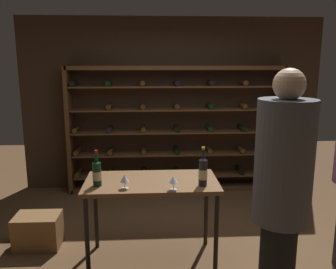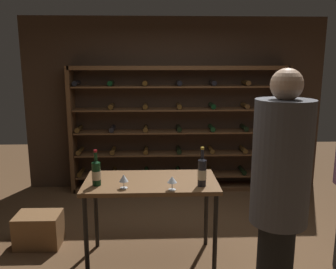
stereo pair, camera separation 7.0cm
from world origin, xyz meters
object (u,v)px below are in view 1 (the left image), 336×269
(tasting_table, at_px, (152,189))
(wine_glass_stemmed_center, at_px, (125,179))
(person_bystander_dark_jacket, at_px, (282,189))
(wine_rack, at_px, (176,130))
(wine_bottle_green_slim, at_px, (97,173))
(wine_glass_stemmed_right, at_px, (173,180))
(wine_crate, at_px, (38,231))
(wine_bottle_amber_reserve, at_px, (203,171))

(tasting_table, bearing_deg, wine_glass_stemmed_center, -139.80)
(person_bystander_dark_jacket, bearing_deg, wine_rack, -22.97)
(wine_bottle_green_slim, xyz_separation_m, wine_glass_stemmed_right, (0.70, -0.15, -0.03))
(wine_glass_stemmed_right, bearing_deg, person_bystander_dark_jacket, -40.40)
(tasting_table, distance_m, wine_glass_stemmed_right, 0.38)
(wine_crate, bearing_deg, wine_glass_stemmed_center, -29.02)
(wine_rack, bearing_deg, wine_crate, -134.36)
(tasting_table, height_order, wine_bottle_green_slim, wine_bottle_green_slim)
(wine_glass_stemmed_center, bearing_deg, wine_bottle_green_slim, 160.57)
(wine_glass_stemmed_right, bearing_deg, wine_glass_stemmed_center, 172.09)
(tasting_table, relative_size, wine_bottle_amber_reserve, 3.47)
(tasting_table, bearing_deg, wine_crate, 164.46)
(wine_glass_stemmed_right, bearing_deg, wine_bottle_green_slim, 167.66)
(wine_rack, distance_m, person_bystander_dark_jacket, 3.00)
(wine_crate, distance_m, wine_glass_stemmed_right, 1.74)
(tasting_table, height_order, wine_bottle_amber_reserve, wine_bottle_amber_reserve)
(tasting_table, relative_size, wine_glass_stemmed_right, 10.03)
(wine_bottle_green_slim, xyz_separation_m, wine_glass_stemmed_center, (0.26, -0.09, -0.03))
(wine_rack, xyz_separation_m, wine_crate, (-1.66, -1.70, -0.78))
(wine_crate, height_order, wine_glass_stemmed_center, wine_glass_stemmed_center)
(wine_glass_stemmed_center, bearing_deg, wine_bottle_amber_reserve, 2.89)
(wine_rack, relative_size, wine_glass_stemmed_center, 24.91)
(person_bystander_dark_jacket, xyz_separation_m, wine_bottle_amber_reserve, (-0.47, 0.74, -0.09))
(wine_glass_stemmed_center, bearing_deg, person_bystander_dark_jacket, -30.43)
(wine_rack, distance_m, wine_crate, 2.50)
(tasting_table, distance_m, wine_crate, 1.42)
(tasting_table, relative_size, person_bystander_dark_jacket, 0.66)
(wine_bottle_green_slim, distance_m, wine_glass_stemmed_center, 0.28)
(wine_bottle_green_slim, bearing_deg, wine_rack, 66.82)
(wine_crate, height_order, wine_bottle_green_slim, wine_bottle_green_slim)
(wine_glass_stemmed_right, bearing_deg, tasting_table, 126.00)
(wine_glass_stemmed_center, bearing_deg, wine_glass_stemmed_right, -7.91)
(person_bystander_dark_jacket, height_order, wine_glass_stemmed_center, person_bystander_dark_jacket)
(wine_glass_stemmed_center, relative_size, wine_glass_stemmed_right, 1.03)
(wine_glass_stemmed_center, bearing_deg, wine_crate, 150.98)
(wine_bottle_amber_reserve, bearing_deg, wine_bottle_green_slim, 176.75)
(tasting_table, xyz_separation_m, wine_glass_stemmed_center, (-0.25, -0.21, 0.18))
(wine_bottle_green_slim, distance_m, wine_glass_stemmed_right, 0.72)
(wine_crate, xyz_separation_m, wine_bottle_green_slim, (0.74, -0.46, 0.80))
(wine_crate, relative_size, wine_glass_stemmed_center, 3.60)
(wine_bottle_green_slim, xyz_separation_m, wine_bottle_amber_reserve, (0.99, -0.06, 0.01))
(person_bystander_dark_jacket, xyz_separation_m, wine_glass_stemmed_center, (-1.19, 0.70, -0.14))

